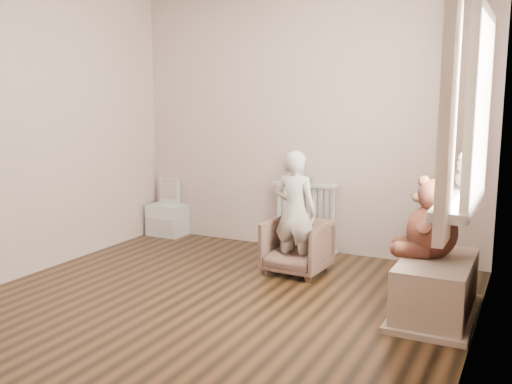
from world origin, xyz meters
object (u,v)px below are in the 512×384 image
at_px(toy_bench, 436,289).
at_px(teddy_bear, 433,221).
at_px(toy_vanity, 167,211).
at_px(armchair, 297,247).
at_px(plush_cat, 467,175).
at_px(radiator, 305,214).
at_px(child, 295,212).

relative_size(toy_bench, teddy_bear, 1.58).
relative_size(toy_vanity, armchair, 1.21).
distance_m(armchair, teddy_bear, 1.34).
bearing_deg(plush_cat, radiator, 141.84).
relative_size(child, toy_bench, 1.20).
distance_m(child, toy_bench, 1.37).
height_order(toy_bench, teddy_bear, teddy_bear).
distance_m(teddy_bear, plush_cat, 0.40).
height_order(radiator, toy_vanity, radiator).
height_order(radiator, child, child).
bearing_deg(radiator, child, -75.30).
xyz_separation_m(toy_bench, teddy_bear, (-0.05, 0.06, 0.47)).
bearing_deg(teddy_bear, toy_bench, -55.78).
height_order(toy_bench, plush_cat, plush_cat).
height_order(radiator, plush_cat, plush_cat).
relative_size(toy_vanity, teddy_bear, 1.12).
xyz_separation_m(radiator, toy_bench, (1.44, -1.14, -0.19)).
relative_size(radiator, toy_vanity, 1.10).
bearing_deg(radiator, plush_cat, -31.80).
distance_m(toy_vanity, toy_bench, 3.27).
bearing_deg(teddy_bear, child, 154.43).
relative_size(toy_vanity, child, 0.59).
bearing_deg(teddy_bear, toy_vanity, 152.37).
xyz_separation_m(armchair, toy_bench, (1.25, -0.48, -0.04)).
bearing_deg(toy_bench, plush_cat, 49.18).
height_order(toy_vanity, armchair, toy_vanity).
distance_m(radiator, armchair, 0.70).
bearing_deg(armchair, child, -87.08).
bearing_deg(child, armchair, -87.08).
relative_size(child, plush_cat, 3.72).
distance_m(toy_vanity, teddy_bear, 3.22).
bearing_deg(plush_cat, child, 162.75).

